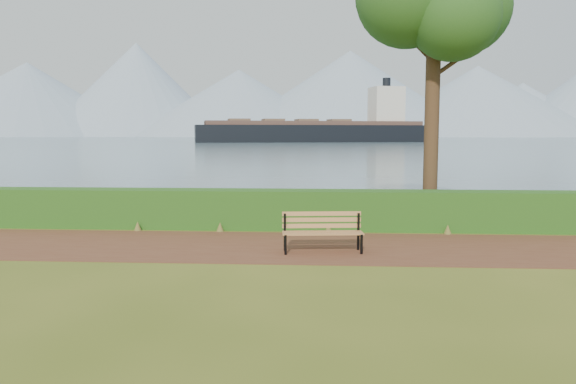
{
  "coord_description": "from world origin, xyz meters",
  "views": [
    {
      "loc": [
        1.48,
        -11.64,
        2.45
      ],
      "look_at": [
        0.66,
        1.2,
        1.1
      ],
      "focal_mm": 35.0,
      "sensor_mm": 36.0,
      "label": 1
    }
  ],
  "objects": [
    {
      "name": "water",
      "position": [
        0.0,
        260.0,
        0.01
      ],
      "size": [
        700.0,
        510.0,
        0.0
      ],
      "primitive_type": "cube",
      "color": "slate",
      "rests_on": "ground"
    },
    {
      "name": "bench",
      "position": [
        1.45,
        -0.17,
        0.48
      ],
      "size": [
        1.69,
        0.66,
        0.83
      ],
      "rotation": [
        0.0,
        0.0,
        0.11
      ],
      "color": "black",
      "rests_on": "ground"
    },
    {
      "name": "hedge",
      "position": [
        0.0,
        2.6,
        0.5
      ],
      "size": [
        32.0,
        0.85,
        1.0
      ],
      "primitive_type": "cube",
      "color": "#1A4513",
      "rests_on": "ground"
    },
    {
      "name": "path",
      "position": [
        0.0,
        0.3,
        0.01
      ],
      "size": [
        40.0,
        3.4,
        0.01
      ],
      "primitive_type": "cube",
      "color": "#582E1E",
      "rests_on": "ground"
    },
    {
      "name": "cargo_ship",
      "position": [
        0.99,
        142.25,
        2.9
      ],
      "size": [
        64.47,
        25.95,
        19.43
      ],
      "rotation": [
        0.0,
        0.0,
        0.26
      ],
      "color": "black",
      "rests_on": "ground"
    },
    {
      "name": "ground",
      "position": [
        0.0,
        0.0,
        0.0
      ],
      "size": [
        140.0,
        140.0,
        0.0
      ],
      "primitive_type": "plane",
      "color": "#485719",
      "rests_on": "ground"
    },
    {
      "name": "mountains",
      "position": [
        -9.17,
        406.05,
        27.7
      ],
      "size": [
        585.0,
        190.0,
        70.0
      ],
      "color": "#8296AD",
      "rests_on": "ground"
    }
  ]
}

